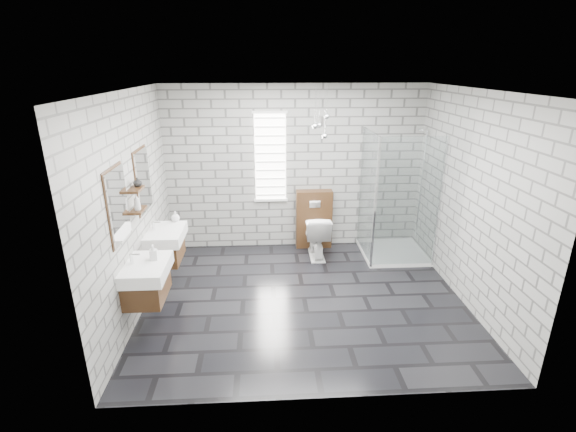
{
  "coord_description": "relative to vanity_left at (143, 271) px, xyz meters",
  "views": [
    {
      "loc": [
        -0.51,
        -4.89,
        2.98
      ],
      "look_at": [
        -0.2,
        0.35,
        1.06
      ],
      "focal_mm": 26.0,
      "sensor_mm": 36.0,
      "label": 1
    }
  ],
  "objects": [
    {
      "name": "shelf_lower",
      "position": [
        -0.12,
        0.5,
        0.56
      ],
      "size": [
        0.14,
        0.3,
        0.03
      ],
      "primitive_type": "cube",
      "color": "#452A15",
      "rests_on": "wall_left"
    },
    {
      "name": "shelf_upper",
      "position": [
        -0.12,
        0.5,
        0.82
      ],
      "size": [
        0.14,
        0.3,
        0.03
      ],
      "primitive_type": "cube",
      "color": "#452A15",
      "rests_on": "wall_left"
    },
    {
      "name": "cistern_panel",
      "position": [
        2.23,
        2.25,
        -0.26
      ],
      "size": [
        0.6,
        0.2,
        1.0
      ],
      "primitive_type": "cube",
      "color": "#452A15",
      "rests_on": "floor"
    },
    {
      "name": "toilet",
      "position": [
        2.23,
        1.86,
        -0.4
      ],
      "size": [
        0.4,
        0.71,
        0.72
      ],
      "primitive_type": "imported",
      "rotation": [
        0.0,
        0.0,
        3.14
      ],
      "color": "white",
      "rests_on": "floor"
    },
    {
      "name": "window",
      "position": [
        1.51,
        2.33,
        0.79
      ],
      "size": [
        0.56,
        0.05,
        1.48
      ],
      "color": "white",
      "rests_on": "wall_back"
    },
    {
      "name": "flush_plate",
      "position": [
        2.23,
        2.14,
        0.04
      ],
      "size": [
        0.18,
        0.01,
        0.12
      ],
      "primitive_type": "cube",
      "color": "silver",
      "rests_on": "cistern_panel"
    },
    {
      "name": "soap_bottle_b",
      "position": [
        0.12,
        1.34,
        0.17
      ],
      "size": [
        0.15,
        0.15,
        0.15
      ],
      "primitive_type": "imported",
      "rotation": [
        0.0,
        0.0,
        0.38
      ],
      "color": "#B2B2B2",
      "rests_on": "vanity_right"
    },
    {
      "name": "wall_back",
      "position": [
        1.91,
        2.36,
        0.59
      ],
      "size": [
        4.2,
        0.02,
        2.7
      ],
      "primitive_type": "cube",
      "color": "gray",
      "rests_on": "floor"
    },
    {
      "name": "vase",
      "position": [
        -0.11,
        0.57,
        0.89
      ],
      "size": [
        0.13,
        0.13,
        0.11
      ],
      "primitive_type": "imported",
      "rotation": [
        0.0,
        0.0,
        -0.37
      ],
      "color": "#B2B2B2",
      "rests_on": "shelf_upper"
    },
    {
      "name": "shower_enclosure",
      "position": [
        3.41,
        1.73,
        -0.25
      ],
      "size": [
        1.0,
        1.0,
        2.03
      ],
      "color": "white",
      "rests_on": "floor"
    },
    {
      "name": "pendant_cluster",
      "position": [
        2.25,
        1.92,
        1.36
      ],
      "size": [
        0.28,
        0.23,
        0.78
      ],
      "color": "silver",
      "rests_on": "ceiling"
    },
    {
      "name": "ceiling",
      "position": [
        1.91,
        0.55,
        1.95
      ],
      "size": [
        4.2,
        3.6,
        0.02
      ],
      "primitive_type": "cube",
      "color": "white",
      "rests_on": "wall_back"
    },
    {
      "name": "wall_front",
      "position": [
        1.91,
        -1.26,
        0.59
      ],
      "size": [
        4.2,
        0.02,
        2.7
      ],
      "primitive_type": "cube",
      "color": "gray",
      "rests_on": "floor"
    },
    {
      "name": "floor",
      "position": [
        1.91,
        0.55,
        -0.77
      ],
      "size": [
        4.2,
        3.6,
        0.02
      ],
      "primitive_type": "cube",
      "color": "black",
      "rests_on": "ground"
    },
    {
      "name": "vanity_left",
      "position": [
        0.0,
        0.0,
        0.0
      ],
      "size": [
        0.47,
        0.7,
        1.57
      ],
      "color": "#452A15",
      "rests_on": "wall_left"
    },
    {
      "name": "wall_right",
      "position": [
        4.02,
        0.55,
        0.59
      ],
      "size": [
        0.02,
        3.6,
        2.7
      ],
      "primitive_type": "cube",
      "color": "gray",
      "rests_on": "floor"
    },
    {
      "name": "vanity_right",
      "position": [
        0.0,
        1.01,
        0.0
      ],
      "size": [
        0.47,
        0.7,
        1.57
      ],
      "color": "#452A15",
      "rests_on": "wall_left"
    },
    {
      "name": "wall_left",
      "position": [
        -0.2,
        0.55,
        0.59
      ],
      "size": [
        0.02,
        3.6,
        2.7
      ],
      "primitive_type": "cube",
      "color": "gray",
      "rests_on": "floor"
    },
    {
      "name": "soap_bottle_a",
      "position": [
        0.11,
        0.1,
        0.19
      ],
      "size": [
        0.09,
        0.09,
        0.18
      ],
      "primitive_type": "imported",
      "rotation": [
        0.0,
        0.0,
        0.13
      ],
      "color": "#B2B2B2",
      "rests_on": "vanity_left"
    },
    {
      "name": "soap_bottle_c",
      "position": [
        -0.11,
        0.45,
        0.68
      ],
      "size": [
        0.1,
        0.1,
        0.2
      ],
      "primitive_type": "imported",
      "rotation": [
        0.0,
        0.0,
        0.28
      ],
      "color": "#B2B2B2",
      "rests_on": "shelf_lower"
    }
  ]
}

